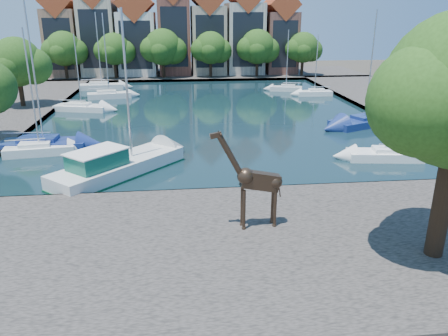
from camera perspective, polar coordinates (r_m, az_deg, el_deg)
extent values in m
plane|color=#38332B|center=(27.77, 2.28, -3.39)|extent=(160.00, 160.00, 0.00)
cube|color=black|center=(50.60, -1.65, 7.26)|extent=(38.00, 50.00, 0.08)
cube|color=#524C47|center=(21.47, 5.01, -10.03)|extent=(50.00, 14.00, 0.50)
cube|color=#524C47|center=(82.06, -3.46, 12.13)|extent=(60.00, 16.00, 0.50)
cube|color=#524C47|center=(58.06, 24.00, 7.40)|extent=(14.00, 52.00, 0.50)
cylinder|color=#332114|center=(21.23, 26.69, -3.54)|extent=(0.80, 0.80, 5.50)
sphere|color=#234914|center=(18.82, 24.77, 7.92)|extent=(4.48, 4.48, 4.48)
cube|color=#92694F|center=(83.66, -20.07, 15.14)|extent=(5.39, 9.00, 11.00)
cube|color=#9C4D1F|center=(83.54, -20.63, 19.71)|extent=(5.44, 9.18, 5.44)
cube|color=black|center=(79.32, -20.81, 14.87)|extent=(4.40, 0.05, 8.25)
cube|color=#C4B397|center=(82.45, -15.93, 16.03)|extent=(5.88, 9.00, 12.50)
cube|color=black|center=(78.04, -16.46, 15.82)|extent=(4.80, 0.05, 9.38)
cube|color=white|center=(81.72, -11.20, 15.66)|extent=(6.37, 9.00, 10.50)
cube|color=#9C4D1F|center=(81.58, -11.52, 20.34)|extent=(6.43, 9.18, 6.43)
cube|color=black|center=(77.27, -11.47, 15.44)|extent=(5.20, 0.05, 7.88)
cube|color=brown|center=(81.38, -6.50, 16.76)|extent=(5.39, 9.00, 13.00)
cube|color=black|center=(76.90, -6.50, 16.60)|extent=(4.40, 0.05, 9.75)
cube|color=tan|center=(81.62, -2.09, 16.35)|extent=(5.88, 9.00, 11.50)
cube|color=black|center=(77.16, -1.84, 16.16)|extent=(4.80, 0.05, 8.62)
cube|color=beige|center=(82.33, 2.62, 16.54)|extent=(6.37, 9.00, 12.00)
cube|color=black|center=(77.91, 3.13, 16.36)|extent=(5.20, 0.05, 9.00)
cube|color=brown|center=(83.59, 7.20, 15.95)|extent=(5.39, 9.00, 10.50)
cube|color=#9C4D1F|center=(83.45, 7.40, 20.37)|extent=(5.44, 9.18, 5.44)
cube|color=black|center=(79.24, 7.95, 15.72)|extent=(4.40, 0.05, 7.88)
cylinder|color=#332114|center=(78.43, -19.92, 12.05)|extent=(0.50, 0.50, 3.20)
sphere|color=#204313|center=(78.13, -20.20, 14.43)|extent=(5.60, 5.60, 5.60)
sphere|color=#204313|center=(78.09, -18.87, 14.16)|extent=(4.20, 4.20, 4.20)
sphere|color=#204313|center=(78.14, -21.37, 14.08)|extent=(3.92, 3.92, 3.92)
cylinder|color=#332114|center=(76.97, -14.00, 12.50)|extent=(0.50, 0.50, 3.20)
sphere|color=#204313|center=(76.67, -14.20, 14.84)|extent=(5.20, 5.20, 5.20)
sphere|color=#204313|center=(76.82, -12.95, 14.55)|extent=(3.90, 3.90, 3.90)
sphere|color=#204313|center=(76.50, -15.31, 14.54)|extent=(3.64, 3.64, 3.64)
cylinder|color=#332114|center=(76.32, -7.90, 12.83)|extent=(0.50, 0.50, 3.20)
sphere|color=#204313|center=(76.01, -8.02, 15.37)|extent=(6.00, 6.00, 6.00)
sphere|color=#204313|center=(76.32, -6.59, 15.00)|extent=(4.50, 4.50, 4.50)
sphere|color=#204313|center=(75.70, -9.31, 15.07)|extent=(4.20, 4.20, 4.20)
cylinder|color=#332114|center=(76.51, -1.74, 13.01)|extent=(0.50, 0.50, 3.20)
sphere|color=#204313|center=(76.21, -1.77, 15.42)|extent=(5.40, 5.40, 5.40)
sphere|color=#204313|center=(76.69, -0.53, 15.05)|extent=(4.05, 4.05, 4.05)
sphere|color=#204313|center=(75.73, -2.90, 15.17)|extent=(3.78, 3.78, 3.78)
cylinder|color=#332114|center=(77.53, 4.32, 13.06)|extent=(0.50, 0.50, 3.20)
sphere|color=#204313|center=(77.23, 4.38, 15.52)|extent=(5.80, 5.80, 5.80)
sphere|color=#204313|center=(77.89, 5.64, 15.09)|extent=(4.35, 4.35, 4.35)
sphere|color=#204313|center=(76.58, 3.22, 15.29)|extent=(4.06, 4.06, 4.06)
cylinder|color=#332114|center=(79.35, 10.16, 12.96)|extent=(0.50, 0.50, 3.20)
sphere|color=#204313|center=(79.06, 10.30, 15.24)|extent=(5.20, 5.20, 5.20)
sphere|color=#204313|center=(79.83, 11.33, 14.84)|extent=(3.90, 3.90, 3.90)
sphere|color=#204313|center=(78.31, 9.33, 15.06)|extent=(3.64, 3.64, 3.64)
cylinder|color=#332114|center=(56.96, -24.97, 9.07)|extent=(0.54, 0.54, 3.40)
sphere|color=#204313|center=(56.55, -25.46, 12.42)|extent=(5.60, 5.60, 5.60)
sphere|color=#204313|center=(56.37, -23.64, 12.07)|extent=(4.20, 4.20, 4.20)
sphere|color=#204313|center=(56.72, -27.04, 11.91)|extent=(3.92, 3.92, 3.92)
cylinder|color=#332419|center=(21.90, 2.63, -5.48)|extent=(0.16, 0.16, 2.12)
cylinder|color=#332419|center=(22.29, 2.37, -5.01)|extent=(0.16, 0.16, 2.12)
cylinder|color=#332419|center=(22.30, 6.69, -5.12)|extent=(0.16, 0.16, 2.12)
cylinder|color=#332419|center=(22.69, 6.36, -4.67)|extent=(0.16, 0.16, 2.12)
cube|color=#332419|center=(21.74, 4.76, -1.67)|extent=(2.09, 0.72, 1.24)
cylinder|color=#332419|center=(20.94, 0.89, 1.56)|extent=(1.38, 0.41, 2.19)
cube|color=#332419|center=(20.51, -1.09, 4.30)|extent=(0.60, 0.23, 0.33)
cube|color=silver|center=(31.46, -13.50, 0.30)|extent=(9.06, 9.51, 1.31)
cube|color=#135641|center=(30.14, -16.20, 0.93)|extent=(4.07, 4.16, 1.21)
cylinder|color=#B2B2B7|center=(30.92, -12.60, 10.39)|extent=(0.16, 0.16, 10.10)
cube|color=white|center=(38.15, -22.91, 2.33)|extent=(5.57, 2.60, 0.89)
cube|color=white|center=(38.07, -22.97, 2.76)|extent=(2.51, 1.63, 0.50)
cylinder|color=#B2B2B7|center=(37.15, -23.89, 9.40)|extent=(0.12, 0.12, 9.09)
cube|color=navy|center=(39.28, -22.44, 2.95)|extent=(7.08, 2.76, 1.02)
cube|color=navy|center=(39.19, -22.50, 3.43)|extent=(3.13, 1.85, 0.57)
cylinder|color=#B2B2B7|center=(38.16, -23.61, 11.60)|extent=(0.14, 0.14, 11.43)
cube|color=white|center=(53.97, -18.10, 7.58)|extent=(6.51, 3.68, 0.83)
cube|color=white|center=(53.92, -18.13, 7.86)|extent=(2.99, 2.16, 0.46)
cylinder|color=#B2B2B7|center=(53.33, -18.58, 11.99)|extent=(0.11, 0.11, 7.96)
cube|color=white|center=(61.12, -14.75, 9.26)|extent=(5.90, 3.00, 0.95)
cube|color=white|center=(61.07, -14.78, 9.55)|extent=(2.68, 1.82, 0.53)
cylinder|color=#B2B2B7|center=(60.46, -15.19, 14.19)|extent=(0.13, 0.13, 10.04)
cube|color=silver|center=(68.66, -15.66, 10.29)|extent=(6.43, 2.66, 1.02)
cube|color=silver|center=(68.61, -15.69, 10.57)|extent=(2.86, 1.74, 0.57)
cylinder|color=#B2B2B7|center=(68.07, -16.08, 14.73)|extent=(0.14, 0.14, 10.14)
cube|color=white|center=(36.04, 20.24, 1.70)|extent=(5.80, 2.67, 0.87)
cube|color=white|center=(35.96, 20.29, 2.14)|extent=(2.60, 1.68, 0.48)
cylinder|color=#B2B2B7|center=(35.05, 21.07, 8.41)|extent=(0.12, 0.12, 8.12)
cube|color=navy|center=(46.69, 17.93, 5.89)|extent=(8.14, 5.62, 0.91)
cube|color=navy|center=(46.62, 17.97, 6.25)|extent=(3.85, 3.10, 0.51)
cylinder|color=#B2B2B7|center=(45.80, 18.66, 12.52)|extent=(0.12, 0.12, 10.40)
cube|color=white|center=(62.34, 11.73, 9.63)|extent=(4.77, 1.74, 0.83)
cube|color=white|center=(62.30, 11.74, 9.88)|extent=(2.09, 1.20, 0.46)
cylinder|color=#B2B2B7|center=(61.81, 11.98, 13.23)|extent=(0.11, 0.11, 7.43)
cube|color=silver|center=(65.43, 8.10, 10.30)|extent=(4.88, 2.78, 0.84)
cube|color=silver|center=(65.39, 8.11, 10.54)|extent=(2.25, 1.63, 0.46)
cylinder|color=#B2B2B7|center=(64.90, 8.28, 13.95)|extent=(0.11, 0.11, 7.91)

